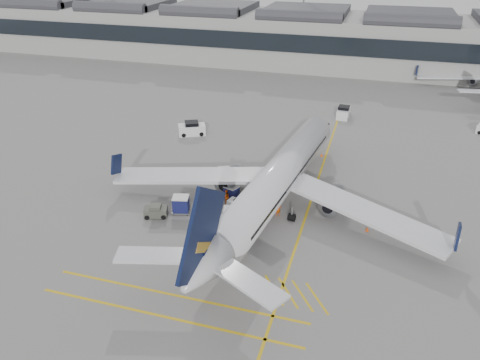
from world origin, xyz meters
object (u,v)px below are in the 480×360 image
(pushback_tug, at_px, (156,211))
(ramp_agent_b, at_px, (226,197))
(belt_loader, at_px, (240,209))
(baggage_cart_a, at_px, (224,174))
(ramp_agent_a, at_px, (278,209))
(airliner_main, at_px, (276,182))

(pushback_tug, bearing_deg, ramp_agent_b, 18.24)
(belt_loader, xyz_separation_m, ramp_agent_b, (-2.02, 1.51, 0.32))
(baggage_cart_a, distance_m, pushback_tug, 10.84)
(belt_loader, bearing_deg, ramp_agent_b, 157.97)
(pushback_tug, bearing_deg, ramp_agent_a, -1.61)
(belt_loader, distance_m, pushback_tug, 8.88)
(ramp_agent_a, relative_size, pushback_tug, 0.59)
(belt_loader, distance_m, ramp_agent_b, 2.55)
(airliner_main, height_order, pushback_tug, airliner_main)
(ramp_agent_b, bearing_deg, belt_loader, 106.45)
(ramp_agent_a, relative_size, ramp_agent_b, 0.98)
(airliner_main, xyz_separation_m, ramp_agent_a, (0.75, -1.57, -2.36))
(airliner_main, relative_size, baggage_cart_a, 21.40)
(belt_loader, distance_m, baggage_cart_a, 7.85)
(baggage_cart_a, bearing_deg, belt_loader, -82.32)
(ramp_agent_a, bearing_deg, ramp_agent_b, 121.04)
(airliner_main, distance_m, ramp_agent_b, 5.87)
(belt_loader, relative_size, baggage_cart_a, 2.29)
(airliner_main, relative_size, belt_loader, 9.35)
(airliner_main, distance_m, ramp_agent_a, 2.93)
(belt_loader, height_order, ramp_agent_a, belt_loader)
(baggage_cart_a, height_order, ramp_agent_b, ramp_agent_b)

